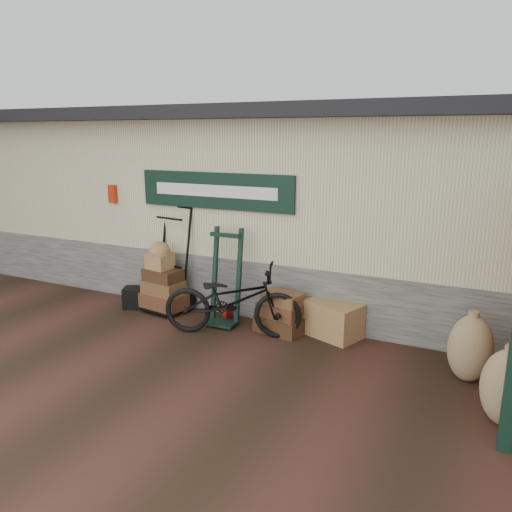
{
  "coord_description": "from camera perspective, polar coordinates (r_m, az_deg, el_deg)",
  "views": [
    {
      "loc": [
        3.57,
        -5.56,
        2.79
      ],
      "look_at": [
        0.42,
        0.9,
        1.02
      ],
      "focal_mm": 35.0,
      "sensor_mm": 36.0,
      "label": 1
    }
  ],
  "objects": [
    {
      "name": "burlap_sack_right",
      "position": [
        5.56,
        26.69,
        -13.34
      ],
      "size": [
        0.61,
        0.56,
        0.79
      ],
      "primitive_type": "ellipsoid",
      "rotation": [
        0.0,
        0.0,
        -0.36
      ],
      "color": "#856147",
      "rests_on": "ground"
    },
    {
      "name": "green_barrow",
      "position": [
        7.43,
        -3.53,
        -2.39
      ],
      "size": [
        0.54,
        0.46,
        1.45
      ],
      "primitive_type": null,
      "rotation": [
        0.0,
        0.0,
        0.04
      ],
      "color": "black",
      "rests_on": "ground"
    },
    {
      "name": "ground",
      "position": [
        7.18,
        -6.28,
        -9.17
      ],
      "size": [
        80.0,
        80.0,
        0.0
      ],
      "primitive_type": "plane",
      "color": "black",
      "rests_on": "ground"
    },
    {
      "name": "burlap_sack_left",
      "position": [
        6.3,
        23.28,
        -9.69
      ],
      "size": [
        0.55,
        0.49,
        0.8
      ],
      "primitive_type": "ellipsoid",
      "rotation": [
        0.0,
        0.0,
        0.14
      ],
      "color": "#856147",
      "rests_on": "ground"
    },
    {
      "name": "suitcase_stack",
      "position": [
        7.21,
        2.81,
        -6.41
      ],
      "size": [
        0.75,
        0.55,
        0.6
      ],
      "primitive_type": null,
      "rotation": [
        0.0,
        0.0,
        -0.2
      ],
      "color": "#372311",
      "rests_on": "ground"
    },
    {
      "name": "wicker_hamper",
      "position": [
        7.16,
        8.74,
        -7.16
      ],
      "size": [
        0.88,
        0.73,
        0.5
      ],
      "primitive_type": "cube",
      "rotation": [
        0.0,
        0.0,
        -0.36
      ],
      "color": "olive",
      "rests_on": "ground"
    },
    {
      "name": "station_building",
      "position": [
        9.11,
        2.63,
        6.38
      ],
      "size": [
        14.4,
        4.1,
        3.2
      ],
      "color": "#4C4C47",
      "rests_on": "ground"
    },
    {
      "name": "porter_trolley",
      "position": [
        8.1,
        -9.71,
        -0.23
      ],
      "size": [
        0.94,
        0.76,
        1.71
      ],
      "primitive_type": null,
      "rotation": [
        0.0,
        0.0,
        -0.15
      ],
      "color": "black",
      "rests_on": "ground"
    },
    {
      "name": "bicycle",
      "position": [
        7.02,
        -2.74,
        -4.63
      ],
      "size": [
        1.23,
        2.08,
        1.15
      ],
      "primitive_type": "imported",
      "rotation": [
        0.0,
        0.0,
        1.87
      ],
      "color": "black",
      "rests_on": "ground"
    },
    {
      "name": "black_trunk",
      "position": [
        8.47,
        -13.71,
        -4.63
      ],
      "size": [
        0.43,
        0.41,
        0.34
      ],
      "primitive_type": "cube",
      "rotation": [
        0.0,
        0.0,
        0.43
      ],
      "color": "black",
      "rests_on": "ground"
    }
  ]
}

